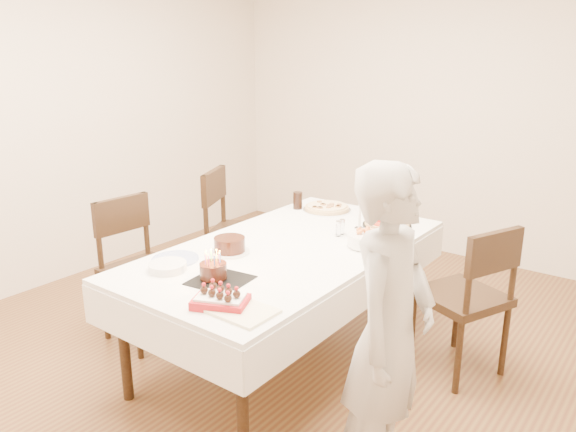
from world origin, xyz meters
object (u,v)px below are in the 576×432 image
Objects in this scene: chair_left_savory at (241,233)px; person at (390,333)px; pizza_white at (327,208)px; cola_glass at (298,200)px; chair_right_savory at (461,297)px; pasta_bowl at (367,240)px; chair_left_dessert at (143,271)px; layer_cake at (230,245)px; pizza_pepperoni at (387,223)px; strawberry_box at (221,300)px; dining_table at (288,302)px; birthday_cake at (213,265)px; taper_candle at (360,214)px.

chair_left_savory is 0.68× the size of person.
cola_glass is (-0.21, -0.09, 0.04)m from pizza_white.
chair_right_savory is 1.45m from cola_glass.
pizza_white is 1.52× the size of pasta_bowl.
person reaches higher than chair_left_dessert.
chair_left_savory is at bearing 128.16° from layer_cake.
pizza_pepperoni is at bearing -7.36° from pizza_white.
pizza_white is (-1.18, 0.32, 0.29)m from chair_right_savory.
chair_left_dessert reaches higher than pasta_bowl.
strawberry_box reaches higher than pizza_white.
pizza_pepperoni is 0.46m from pasta_bowl.
dining_table is at bearing 54.31° from person.
chair_left_savory is 0.55m from cola_glass.
birthday_cake is (0.24, -1.46, 0.06)m from pizza_white.
birthday_cake is (-0.94, -1.15, 0.35)m from chair_right_savory.
birthday_cake is 0.57× the size of strawberry_box.
chair_left_savory is 1.51m from birthday_cake.
person is 6.32× the size of pasta_bowl.
pizza_white is 2.79× the size of cola_glass.
cola_glass reaches higher than pizza_white.
strawberry_box is (0.70, -1.59, -0.03)m from cola_glass.
chair_left_savory is (-1.81, 0.05, 0.03)m from chair_right_savory.
chair_left_savory is 1.82m from strawberry_box.
layer_cake is at bearing 104.62° from chair_left_savory.
taper_candle is at bearing 90.29° from strawberry_box.
chair_right_savory is 1.44m from layer_cake.
pizza_pepperoni is 1.30× the size of strawberry_box.
chair_left_dessert is (-0.04, -0.95, -0.02)m from chair_left_savory.
person is 1.11m from pasta_bowl.
taper_candle is 0.89m from layer_cake.
chair_left_savory is 2.82× the size of pizza_white.
pizza_white is at bearing -114.37° from chair_left_dessert.
chair_left_dessert is 2.92× the size of pizza_pepperoni.
pizza_white is at bearing 106.28° from strawberry_box.
cola_glass is (-1.39, 0.23, 0.33)m from chair_right_savory.
birthday_cake reaches higher than pizza_pepperoni.
chair_left_dessert is (-1.85, -0.90, 0.00)m from chair_right_savory.
layer_cake is at bearing -120.98° from taper_candle.
strawberry_box is (1.16, -0.46, 0.29)m from chair_left_dessert.
pasta_bowl is 0.84× the size of taper_candle.
layer_cake reaches higher than pasta_bowl.
person is 1.03m from birthday_cake.
taper_candle is at bearing 31.47° from person.
chair_left_dessert is 1.69m from pizza_pepperoni.
taper_candle is (-0.70, -0.04, 0.41)m from chair_right_savory.
chair_left_savory is at bearing 148.18° from dining_table.
person is 1.27m from layer_cake.
chair_right_savory reaches higher than dining_table.
chair_left_savory is at bearing -158.34° from chair_right_savory.
dining_table is 1.25m from person.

